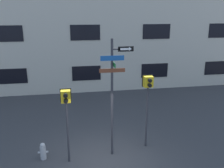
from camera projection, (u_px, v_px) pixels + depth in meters
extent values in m
plane|color=#38383A|center=(104.00, 164.00, 9.17)|extent=(60.00, 60.00, 0.00)
cube|color=black|center=(12.00, 76.00, 16.02)|extent=(1.92, 0.03, 0.98)
cube|color=black|center=(86.00, 73.00, 16.80)|extent=(1.92, 0.03, 0.98)
cube|color=black|center=(155.00, 70.00, 17.58)|extent=(1.92, 0.03, 0.98)
cube|color=black|center=(217.00, 68.00, 18.36)|extent=(1.92, 0.03, 0.98)
cube|color=black|center=(7.00, 34.00, 15.26)|extent=(1.92, 0.03, 0.98)
cube|color=black|center=(85.00, 33.00, 16.04)|extent=(1.92, 0.03, 0.98)
cube|color=black|center=(157.00, 32.00, 16.82)|extent=(1.92, 0.03, 0.98)
cube|color=black|center=(221.00, 31.00, 17.59)|extent=(1.92, 0.03, 0.98)
cylinder|color=#2D2D33|center=(112.00, 100.00, 9.17)|extent=(0.09, 0.09, 4.50)
cube|color=#2D2D33|center=(119.00, 49.00, 8.68)|extent=(0.49, 0.05, 0.05)
cube|color=#14478C|center=(112.00, 58.00, 8.67)|extent=(0.84, 0.02, 0.18)
cube|color=#196B2D|center=(114.00, 64.00, 8.80)|extent=(0.02, 0.70, 0.14)
cube|color=brown|center=(112.00, 70.00, 8.79)|extent=(0.92, 0.02, 0.14)
cube|color=black|center=(126.00, 49.00, 8.70)|extent=(0.56, 0.02, 0.18)
cube|color=white|center=(125.00, 49.00, 8.68)|extent=(0.32, 0.01, 0.07)
cone|color=white|center=(130.00, 49.00, 8.72)|extent=(0.10, 0.14, 0.14)
cylinder|color=#2D2D33|center=(68.00, 133.00, 9.00)|extent=(0.08, 0.08, 2.35)
cube|color=gold|center=(66.00, 96.00, 8.60)|extent=(0.33, 0.26, 0.42)
cube|color=black|center=(66.00, 95.00, 8.74)|extent=(0.39, 0.02, 0.48)
cylinder|color=black|center=(66.00, 95.00, 8.40)|extent=(0.15, 0.12, 0.15)
cylinder|color=black|center=(66.00, 101.00, 8.45)|extent=(0.15, 0.12, 0.15)
cylinder|color=orange|center=(66.00, 95.00, 8.45)|extent=(0.12, 0.01, 0.12)
cylinder|color=#2D2D33|center=(147.00, 117.00, 10.03)|extent=(0.08, 0.08, 2.57)
cube|color=gold|center=(148.00, 82.00, 9.61)|extent=(0.35, 0.26, 0.42)
cube|color=black|center=(147.00, 81.00, 9.74)|extent=(0.41, 0.02, 0.48)
cylinder|color=black|center=(150.00, 81.00, 9.40)|extent=(0.15, 0.12, 0.15)
cylinder|color=black|center=(150.00, 85.00, 9.45)|extent=(0.15, 0.12, 0.15)
cylinder|color=orange|center=(149.00, 80.00, 9.45)|extent=(0.12, 0.01, 0.12)
cylinder|color=#A5A5A8|center=(43.00, 153.00, 9.40)|extent=(0.22, 0.22, 0.52)
sphere|color=#A5A5A8|center=(42.00, 145.00, 9.31)|extent=(0.18, 0.18, 0.18)
cylinder|color=#A5A5A8|center=(39.00, 153.00, 9.37)|extent=(0.08, 0.08, 0.08)
cylinder|color=#A5A5A8|center=(47.00, 152.00, 9.41)|extent=(0.08, 0.08, 0.08)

